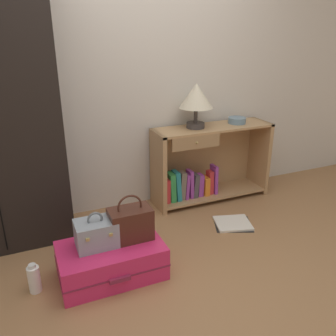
# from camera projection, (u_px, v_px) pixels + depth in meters

# --- Properties ---
(ground_plane) EXTENTS (9.00, 9.00, 0.00)m
(ground_plane) POSITION_uv_depth(u_px,v_px,m) (197.00, 297.00, 2.29)
(ground_plane) COLOR #9E7047
(back_wall) EXTENTS (6.40, 0.10, 2.60)m
(back_wall) POSITION_uv_depth(u_px,v_px,m) (123.00, 68.00, 3.10)
(back_wall) COLOR beige
(back_wall) RESTS_ON ground_plane
(bookshelf) EXTENTS (1.18, 0.36, 0.75)m
(bookshelf) POSITION_uv_depth(u_px,v_px,m) (205.00, 166.00, 3.51)
(bookshelf) COLOR tan
(bookshelf) RESTS_ON ground_plane
(table_lamp) EXTENTS (0.31, 0.31, 0.41)m
(table_lamp) POSITION_uv_depth(u_px,v_px,m) (196.00, 98.00, 3.22)
(table_lamp) COLOR #3D3838
(table_lamp) RESTS_ON bookshelf
(bowl) EXTENTS (0.17, 0.17, 0.06)m
(bowl) POSITION_uv_depth(u_px,v_px,m) (237.00, 120.00, 3.47)
(bowl) COLOR slate
(bowl) RESTS_ON bookshelf
(suitcase_large) EXTENTS (0.72, 0.45, 0.24)m
(suitcase_large) POSITION_uv_depth(u_px,v_px,m) (111.00, 260.00, 2.45)
(suitcase_large) COLOR #DB2860
(suitcase_large) RESTS_ON ground_plane
(train_case) EXTENTS (0.27, 0.21, 0.26)m
(train_case) POSITION_uv_depth(u_px,v_px,m) (96.00, 233.00, 2.38)
(train_case) COLOR #8E99A3
(train_case) RESTS_ON suitcase_large
(handbag) EXTENTS (0.29, 0.18, 0.34)m
(handbag) POSITION_uv_depth(u_px,v_px,m) (131.00, 223.00, 2.45)
(handbag) COLOR #472319
(handbag) RESTS_ON suitcase_large
(bottle) EXTENTS (0.08, 0.08, 0.21)m
(bottle) POSITION_uv_depth(u_px,v_px,m) (34.00, 279.00, 2.30)
(bottle) COLOR white
(bottle) RESTS_ON ground_plane
(open_book_on_floor) EXTENTS (0.41, 0.39, 0.02)m
(open_book_on_floor) POSITION_uv_depth(u_px,v_px,m) (233.00, 223.00, 3.14)
(open_book_on_floor) COLOR white
(open_book_on_floor) RESTS_ON ground_plane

